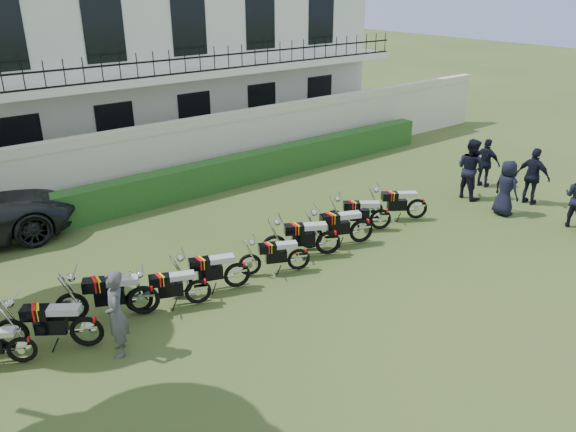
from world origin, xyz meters
name	(u,v)px	position (x,y,z in m)	size (l,w,h in m)	color
ground	(354,280)	(0.00, 0.00, 0.00)	(100.00, 100.00, 0.00)	#365020
perimeter_wall	(186,154)	(0.00, 8.00, 1.17)	(30.00, 0.35, 2.30)	beige
hedge	(226,173)	(1.00, 7.20, 0.50)	(18.00, 0.60, 1.00)	#1D4117
building	(107,56)	(0.00, 13.96, 3.71)	(20.40, 9.60, 7.40)	silver
motorcycle_0	(21,344)	(-6.90, 1.50, 0.42)	(1.53, 0.88, 0.92)	black
motorcycle_1	(86,324)	(-5.80, 1.25, 0.51)	(1.72, 1.24, 1.11)	black
motorcycle_2	(143,293)	(-4.47, 1.63, 0.52)	(1.90, 1.06, 1.13)	black
motorcycle_3	(198,286)	(-3.38, 1.31, 0.45)	(1.70, 0.82, 0.98)	black
motorcycle_4	(237,269)	(-2.34, 1.38, 0.48)	(1.83, 0.83, 1.04)	black
motorcycle_5	(299,254)	(-0.73, 1.17, 0.44)	(1.62, 0.84, 0.95)	black
motorcycle_6	(328,237)	(0.37, 1.34, 0.51)	(1.82, 1.05, 1.10)	black
motorcycle_7	(361,225)	(1.53, 1.33, 0.51)	(1.92, 0.95, 1.11)	black
motorcycle_8	(381,214)	(2.55, 1.61, 0.48)	(1.62, 1.15, 1.04)	black
motorcycle_9	(417,204)	(3.93, 1.48, 0.48)	(1.68, 1.10, 1.05)	black
inspector	(116,314)	(-5.39, 0.72, 0.85)	(0.62, 0.41, 1.70)	#505055
officer_2	(533,176)	(7.68, 0.15, 0.89)	(1.04, 0.43, 1.78)	black
officer_3	(506,188)	(6.26, 0.16, 0.83)	(0.81, 0.53, 1.66)	black
officer_4	(470,169)	(6.61, 1.65, 0.96)	(0.94, 0.73, 1.93)	black
officer_5	(486,163)	(7.91, 1.96, 0.82)	(0.96, 0.40, 1.64)	black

